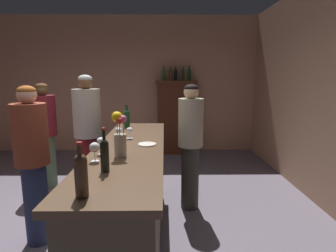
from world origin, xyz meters
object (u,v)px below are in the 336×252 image
at_px(patron_by_cabinet, 88,131).
at_px(bartender, 191,141).
at_px(wine_glass_spare, 130,131).
at_px(wine_glass_front, 95,148).
at_px(patron_tall, 33,159).
at_px(wine_bottle_chardonnay, 105,153).
at_px(wine_glass_mid, 101,141).
at_px(display_bottle_midright, 183,74).
at_px(display_bottle_left, 164,74).
at_px(wine_glass_rear, 119,131).
at_px(wine_bottle_malbec, 81,173).
at_px(display_bottle_midleft, 171,74).
at_px(wine_bottle_pinot, 127,118).
at_px(display_cabinet, 176,116).
at_px(cheese_plate, 147,144).
at_px(flower_arrangement, 120,135).
at_px(patron_in_grey, 45,131).
at_px(display_bottle_right, 189,74).
at_px(display_bottle_center, 175,74).
at_px(bar_counter, 131,194).

distance_m(patron_by_cabinet, bartender, 1.46).
bearing_deg(bartender, wine_glass_spare, 40.46).
bearing_deg(wine_glass_front, patron_tall, 146.47).
height_order(wine_bottle_chardonnay, wine_glass_spare, wine_bottle_chardonnay).
distance_m(wine_glass_mid, display_bottle_midright, 3.81).
bearing_deg(display_bottle_left, wine_glass_front, -97.96).
bearing_deg(patron_tall, wine_glass_rear, 36.76).
relative_size(wine_bottle_malbec, display_bottle_midleft, 1.07).
bearing_deg(display_bottle_midright, display_bottle_midleft, 180.00).
bearing_deg(wine_bottle_pinot, wine_glass_spare, -79.83).
xyz_separation_m(display_cabinet, cheese_plate, (-0.43, -3.31, 0.18)).
height_order(wine_glass_front, flower_arrangement, flower_arrangement).
xyz_separation_m(wine_glass_mid, patron_in_grey, (-1.25, 1.74, -0.25)).
bearing_deg(wine_glass_mid, cheese_plate, 41.03).
distance_m(wine_glass_mid, display_bottle_right, 3.84).
bearing_deg(wine_glass_front, display_bottle_midright, 76.07).
relative_size(display_bottle_midleft, display_bottle_center, 0.97).
bearing_deg(flower_arrangement, patron_by_cabinet, 114.63).
height_order(display_bottle_left, patron_by_cabinet, display_bottle_left).
relative_size(cheese_plate, patron_in_grey, 0.11).
height_order(wine_bottle_chardonnay, display_bottle_left, display_bottle_left).
relative_size(wine_bottle_malbec, flower_arrangement, 0.82).
distance_m(wine_glass_spare, bartender, 0.84).
bearing_deg(wine_bottle_malbec, wine_bottle_pinot, 90.98).
relative_size(wine_glass_front, flower_arrangement, 0.41).
height_order(flower_arrangement, patron_by_cabinet, patron_by_cabinet).
relative_size(display_bottle_midleft, display_bottle_midright, 0.93).
distance_m(wine_glass_rear, display_bottle_midright, 3.32).
relative_size(wine_glass_mid, wine_glass_rear, 1.03).
height_order(wine_bottle_pinot, display_bottle_center, display_bottle_center).
xyz_separation_m(wine_bottle_pinot, bartender, (0.82, -0.26, -0.26)).
bearing_deg(display_bottle_midright, cheese_plate, -99.82).
bearing_deg(display_bottle_midright, display_bottle_center, -180.00).
bearing_deg(display_bottle_left, display_bottle_center, -0.00).
bearing_deg(patron_tall, bar_counter, 22.49).
height_order(display_bottle_center, display_bottle_right, display_bottle_right).
distance_m(wine_glass_spare, display_bottle_midleft, 3.13).
bearing_deg(wine_glass_spare, display_bottle_midright, 75.55).
distance_m(wine_glass_front, display_bottle_center, 3.97).
relative_size(flower_arrangement, display_bottle_right, 1.23).
bearing_deg(wine_glass_spare, wine_bottle_pinot, 100.17).
bearing_deg(wine_bottle_pinot, wine_glass_mid, -92.17).
height_order(wine_bottle_pinot, display_bottle_right, display_bottle_right).
xyz_separation_m(wine_bottle_pinot, cheese_plate, (0.33, -0.95, -0.13)).
relative_size(cheese_plate, display_bottle_left, 0.58).
xyz_separation_m(display_bottle_left, display_bottle_center, (0.25, -0.00, 0.00)).
distance_m(display_bottle_midleft, bartender, 2.77).
bearing_deg(patron_in_grey, display_bottle_midright, 62.92).
bearing_deg(display_bottle_right, patron_by_cabinet, -126.22).
height_order(wine_glass_front, cheese_plate, wine_glass_front).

